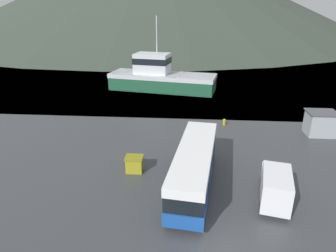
# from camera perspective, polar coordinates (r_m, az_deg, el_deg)

# --- Properties ---
(ground_plane) EXTENTS (400.00, 400.00, 0.00)m
(ground_plane) POSITION_cam_1_polar(r_m,az_deg,el_deg) (19.38, 9.95, -21.13)
(ground_plane) COLOR #383A3D
(water_surface) EXTENTS (240.00, 240.00, 0.00)m
(water_surface) POSITION_cam_1_polar(r_m,az_deg,el_deg) (155.81, 5.41, 16.86)
(water_surface) COLOR #3D5160
(water_surface) RESTS_ON ground
(tour_bus) EXTENTS (3.98, 11.44, 3.26)m
(tour_bus) POSITION_cam_1_polar(r_m,az_deg,el_deg) (23.09, 5.06, -7.50)
(tour_bus) COLOR #194799
(tour_bus) RESTS_ON ground
(delivery_van) EXTENTS (3.05, 5.66, 2.46)m
(delivery_van) POSITION_cam_1_polar(r_m,az_deg,el_deg) (23.01, 19.81, -10.54)
(delivery_van) COLOR silver
(delivery_van) RESTS_ON ground
(fishing_boat) EXTENTS (18.26, 8.61, 11.82)m
(fishing_boat) POSITION_cam_1_polar(r_m,az_deg,el_deg) (50.72, -1.49, 9.37)
(fishing_boat) COLOR #1E5138
(fishing_boat) RESTS_ON water_surface
(storage_bin) EXTENTS (1.50, 1.18, 1.39)m
(storage_bin) POSITION_cam_1_polar(r_m,az_deg,el_deg) (25.71, -6.40, -7.18)
(storage_bin) COLOR olive
(storage_bin) RESTS_ON ground
(dock_kiosk) EXTENTS (3.11, 2.57, 2.64)m
(dock_kiosk) POSITION_cam_1_polar(r_m,az_deg,el_deg) (36.47, 27.04, 0.48)
(dock_kiosk) COLOR #93999E
(dock_kiosk) RESTS_ON ground
(small_boat) EXTENTS (4.87, 4.56, 0.80)m
(small_boat) POSITION_cam_1_polar(r_m,az_deg,el_deg) (53.30, 3.94, 7.94)
(small_boat) COLOR #1E5138
(small_boat) RESTS_ON water_surface
(mooring_bollard) EXTENTS (0.36, 0.36, 0.77)m
(mooring_bollard) POSITION_cam_1_polar(r_m,az_deg,el_deg) (36.08, 10.66, 0.81)
(mooring_bollard) COLOR #B29919
(mooring_bollard) RESTS_ON ground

